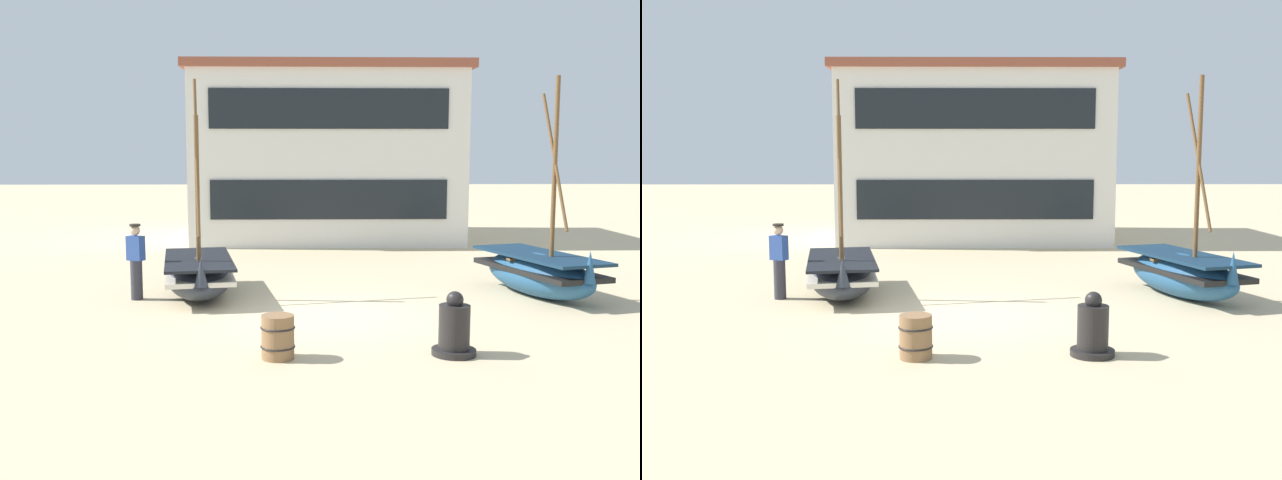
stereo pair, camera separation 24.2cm
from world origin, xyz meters
TOP-DOWN VIEW (x-y plane):
  - ground_plane at (0.00, 0.00)m, footprint 120.00×120.00m
  - fishing_boat_near_left at (5.00, 1.85)m, footprint 2.30×3.83m
  - fishing_boat_centre_large at (-2.74, 2.08)m, footprint 2.08×3.86m
  - fisherman_by_hull at (-4.05, 1.67)m, footprint 0.42×0.35m
  - capstan_winch at (2.05, -2.86)m, footprint 0.72×0.72m
  - wooden_barrel at (-0.78, -2.98)m, footprint 0.56×0.56m
  - harbor_building_main at (0.55, 13.52)m, footprint 9.91×7.26m

SIDE VIEW (x-z plane):
  - ground_plane at x=0.00m, z-range 0.00..0.00m
  - wooden_barrel at x=-0.78m, z-range 0.00..0.70m
  - capstan_winch at x=2.05m, z-range -0.11..0.93m
  - fishing_boat_centre_large at x=-2.74m, z-range -1.94..2.93m
  - fishing_boat_near_left at x=5.00m, z-range -1.89..2.99m
  - fisherman_by_hull at x=-4.05m, z-range -0.01..1.68m
  - harbor_building_main at x=0.55m, z-range 0.01..6.38m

